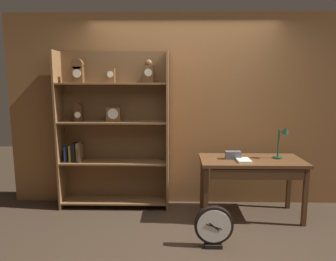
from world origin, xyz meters
The scene contains 8 objects.
ground_plane centered at (0.00, 0.00, 0.00)m, with size 10.00×10.00×0.00m, color #3D2D21.
back_wood_panel centered at (0.00, 1.32, 1.30)m, with size 4.80×0.05×2.60m, color brown.
bookshelf centered at (-0.96, 1.15, 1.06)m, with size 1.46×0.31×2.09m.
workbench centered at (0.84, 0.81, 0.66)m, with size 1.26×0.62×0.75m.
desk_lamp centered at (1.22, 0.86, 1.01)m, with size 0.18×0.18×0.42m.
toolbox_small centered at (0.61, 0.84, 0.80)m, with size 0.19×0.09×0.10m, color #595960.
open_repair_manual centered at (0.72, 0.73, 0.76)m, with size 0.16×0.22×0.03m, color silver.
round_clock_large centered at (0.29, 0.07, 0.23)m, with size 0.40×0.11×0.44m.
Camera 1 is at (-0.12, -2.92, 1.70)m, focal length 33.08 mm.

